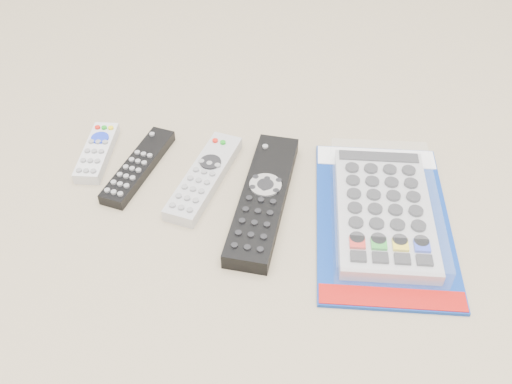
# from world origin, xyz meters

# --- Properties ---
(remote_small_grey) EXTENTS (0.05, 0.13, 0.02)m
(remote_small_grey) POSITION_xyz_m (-0.25, 0.04, 0.01)
(remote_small_grey) COLOR silver
(remote_small_grey) RESTS_ON ground
(remote_slim_black) EXTENTS (0.07, 0.18, 0.02)m
(remote_slim_black) POSITION_xyz_m (-0.17, 0.02, 0.01)
(remote_slim_black) COLOR black
(remote_slim_black) RESTS_ON ground
(remote_silver_dvd) EXTENTS (0.08, 0.19, 0.02)m
(remote_silver_dvd) POSITION_xyz_m (-0.07, 0.01, 0.01)
(remote_silver_dvd) COLOR #B6B6BB
(remote_silver_dvd) RESTS_ON ground
(remote_large_black) EXTENTS (0.07, 0.26, 0.03)m
(remote_large_black) POSITION_xyz_m (0.03, -0.02, 0.01)
(remote_large_black) COLOR black
(remote_large_black) RESTS_ON ground
(jumbo_remote_packaged) EXTENTS (0.21, 0.32, 0.04)m
(jumbo_remote_packaged) POSITION_xyz_m (0.20, -0.02, 0.02)
(jumbo_remote_packaged) COLOR navy
(jumbo_remote_packaged) RESTS_ON ground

